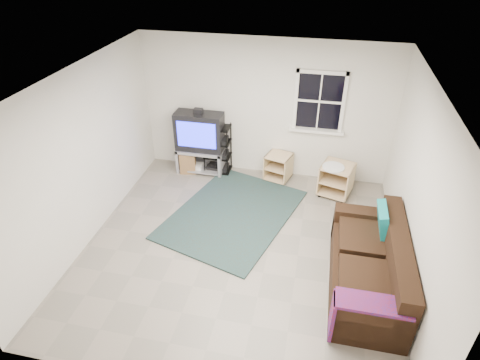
% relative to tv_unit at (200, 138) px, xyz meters
% --- Properties ---
extents(room, '(4.60, 4.62, 4.60)m').
position_rel_tv_unit_xyz_m(room, '(2.15, 0.22, 0.75)').
color(room, gray).
rests_on(room, ground).
extents(tv_unit, '(0.90, 0.45, 1.32)m').
position_rel_tv_unit_xyz_m(tv_unit, '(0.00, 0.00, 0.00)').
color(tv_unit, '#A2A2AA').
rests_on(tv_unit, ground).
extents(av_rack, '(0.50, 0.36, 1.00)m').
position_rel_tv_unit_xyz_m(av_rack, '(0.33, 0.05, -0.29)').
color(av_rack, black).
rests_on(av_rack, ground).
extents(side_table_left, '(0.55, 0.55, 0.52)m').
position_rel_tv_unit_xyz_m(side_table_left, '(1.54, 0.04, -0.45)').
color(side_table_left, tan).
rests_on(side_table_left, ground).
extents(side_table_right, '(0.66, 0.66, 0.62)m').
position_rel_tv_unit_xyz_m(side_table_right, '(2.61, -0.25, -0.38)').
color(side_table_right, tan).
rests_on(side_table_right, ground).
extents(sofa, '(0.90, 2.04, 0.93)m').
position_rel_tv_unit_xyz_m(sofa, '(3.07, -2.44, -0.40)').
color(sofa, black).
rests_on(sofa, ground).
extents(shag_rug, '(2.39, 2.83, 0.03)m').
position_rel_tv_unit_xyz_m(shag_rug, '(0.93, -1.28, -0.71)').
color(shag_rug, black).
rests_on(shag_rug, ground).
extents(paper_bag, '(0.33, 0.25, 0.43)m').
position_rel_tv_unit_xyz_m(paper_bag, '(-0.24, -0.12, -0.51)').
color(paper_bag, '#8C603E').
rests_on(paper_bag, ground).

